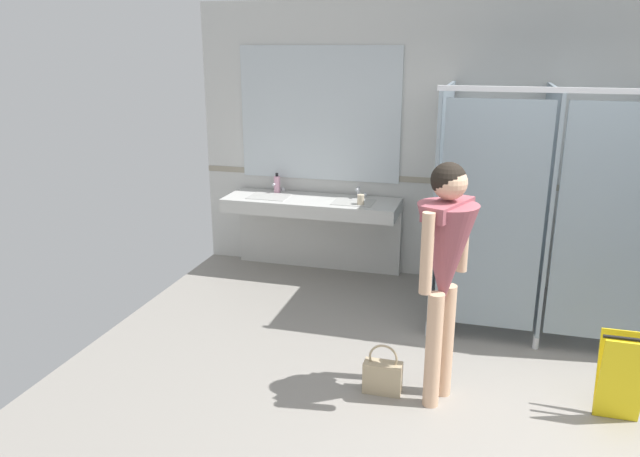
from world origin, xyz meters
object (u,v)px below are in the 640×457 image
at_px(person_standing, 445,255).
at_px(soap_dispenser, 277,184).
at_px(paper_cup, 361,200).
at_px(handbag, 383,376).
at_px(wet_floor_sign, 621,377).

bearing_deg(person_standing, soap_dispenser, 131.11).
bearing_deg(paper_cup, person_standing, -63.62).
distance_m(person_standing, soap_dispenser, 3.02).
height_order(handbag, paper_cup, paper_cup).
distance_m(person_standing, handbag, 1.02).
distance_m(person_standing, paper_cup, 2.24).
height_order(person_standing, wet_floor_sign, person_standing).
xyz_separation_m(person_standing, paper_cup, (-0.99, 2.00, -0.17)).
xyz_separation_m(handbag, wet_floor_sign, (1.55, 0.10, 0.18)).
relative_size(handbag, wet_floor_sign, 0.62).
bearing_deg(wet_floor_sign, paper_cup, 138.51).
bearing_deg(person_standing, handbag, -178.04).
distance_m(handbag, wet_floor_sign, 1.57).
relative_size(handbag, paper_cup, 3.57).
relative_size(soap_dispenser, paper_cup, 2.07).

